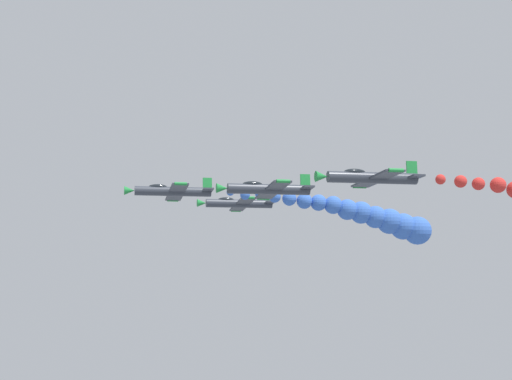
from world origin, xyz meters
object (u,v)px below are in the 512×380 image
at_px(airplane_left_inner, 267,189).
at_px(airplane_left_outer, 371,177).
at_px(airplane_right_inner, 238,203).
at_px(airplane_lead, 172,191).

bearing_deg(airplane_left_inner, airplane_left_outer, -141.77).
xyz_separation_m(airplane_left_inner, airplane_right_inner, (19.49, -0.52, 0.00)).
bearing_deg(airplane_lead, airplane_right_inner, -45.51).
xyz_separation_m(airplane_right_inner, airplane_left_outer, (-29.48, -7.35, 0.28)).
distance_m(airplane_right_inner, airplane_left_outer, 30.38).
relative_size(airplane_right_inner, airplane_left_outer, 1.00).
height_order(airplane_lead, airplane_right_inner, airplane_lead).
xyz_separation_m(airplane_lead, airplane_left_outer, (-19.81, -17.19, -0.23)).
relative_size(airplane_left_inner, airplane_left_outer, 1.00).
bearing_deg(airplane_lead, airplane_left_outer, -139.05).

